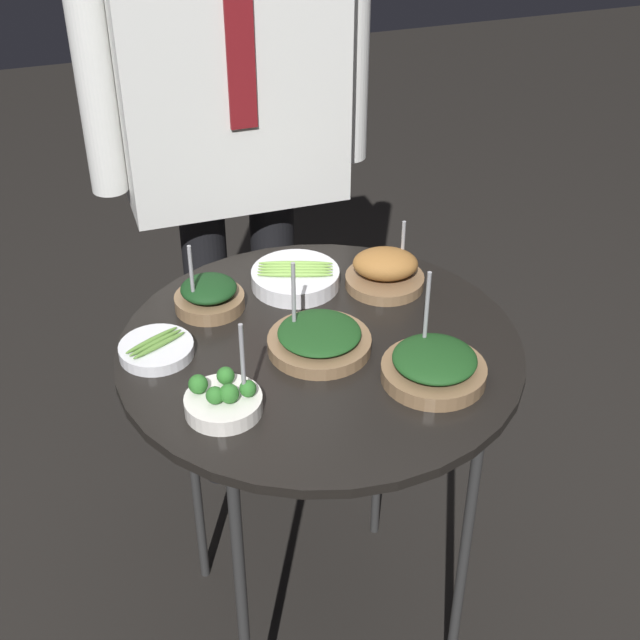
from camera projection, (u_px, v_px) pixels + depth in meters
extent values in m
plane|color=black|center=(320.00, 621.00, 1.94)|extent=(8.00, 8.00, 0.00)
cylinder|color=black|center=(320.00, 348.00, 1.52)|extent=(0.69, 0.69, 0.02)
cylinder|color=#2D2D2D|center=(464.00, 556.00, 1.62)|extent=(0.02, 0.02, 0.73)
cylinder|color=#2D2D2D|center=(243.00, 616.00, 1.51)|extent=(0.02, 0.02, 0.73)
cylinder|color=#2D2D2D|center=(380.00, 415.00, 1.95)|extent=(0.02, 0.02, 0.73)
cylinder|color=#2D2D2D|center=(193.00, 456.00, 1.84)|extent=(0.02, 0.02, 0.73)
cylinder|color=brown|center=(319.00, 344.00, 1.50)|extent=(0.18, 0.18, 0.02)
ellipsoid|color=#194219|center=(319.00, 333.00, 1.49)|extent=(0.14, 0.14, 0.02)
cylinder|color=#939399|center=(294.00, 303.00, 1.48)|extent=(0.01, 0.01, 0.15)
cylinder|color=silver|center=(224.00, 404.00, 1.36)|extent=(0.12, 0.12, 0.03)
sphere|color=#2D7028|center=(248.00, 389.00, 1.35)|extent=(0.03, 0.03, 0.03)
sphere|color=#2D7028|center=(226.00, 376.00, 1.38)|extent=(0.03, 0.03, 0.03)
sphere|color=#2D7028|center=(198.00, 384.00, 1.36)|extent=(0.03, 0.03, 0.03)
sphere|color=#2D7028|center=(215.00, 395.00, 1.34)|extent=(0.03, 0.03, 0.03)
sphere|color=#2D7028|center=(229.00, 394.00, 1.34)|extent=(0.03, 0.03, 0.03)
cylinder|color=#939399|center=(243.00, 368.00, 1.33)|extent=(0.01, 0.01, 0.16)
cylinder|color=brown|center=(210.00, 302.00, 1.60)|extent=(0.13, 0.13, 0.03)
ellipsoid|color=#143816|center=(209.00, 288.00, 1.59)|extent=(0.10, 0.10, 0.03)
cylinder|color=#939399|center=(192.00, 281.00, 1.55)|extent=(0.01, 0.01, 0.14)
cylinder|color=brown|center=(433.00, 372.00, 1.43)|extent=(0.17, 0.17, 0.03)
ellipsoid|color=#194219|center=(435.00, 359.00, 1.41)|extent=(0.14, 0.14, 0.03)
cylinder|color=#939399|center=(426.00, 318.00, 1.43)|extent=(0.01, 0.01, 0.17)
cylinder|color=brown|center=(385.00, 281.00, 1.67)|extent=(0.15, 0.15, 0.02)
ellipsoid|color=#93602D|center=(385.00, 264.00, 1.64)|extent=(0.15, 0.13, 0.05)
cylinder|color=#939399|center=(403.00, 250.00, 1.66)|extent=(0.01, 0.01, 0.12)
cylinder|color=silver|center=(295.00, 278.00, 1.66)|extent=(0.17, 0.17, 0.03)
ellipsoid|color=#7AA847|center=(296.00, 263.00, 1.67)|extent=(0.14, 0.05, 0.01)
ellipsoid|color=#7AA847|center=(295.00, 266.00, 1.66)|extent=(0.14, 0.05, 0.01)
ellipsoid|color=#7AA847|center=(295.00, 269.00, 1.65)|extent=(0.14, 0.05, 0.01)
ellipsoid|color=#7AA847|center=(295.00, 272.00, 1.64)|extent=(0.14, 0.05, 0.01)
ellipsoid|color=#7AA847|center=(295.00, 275.00, 1.63)|extent=(0.14, 0.05, 0.01)
cylinder|color=silver|center=(156.00, 350.00, 1.49)|extent=(0.13, 0.13, 0.02)
ellipsoid|color=#5B8938|center=(159.00, 345.00, 1.47)|extent=(0.10, 0.06, 0.01)
ellipsoid|color=#5B8938|center=(156.00, 343.00, 1.48)|extent=(0.10, 0.06, 0.01)
ellipsoid|color=#5B8938|center=(152.00, 340.00, 1.48)|extent=(0.10, 0.06, 0.01)
cylinder|color=black|center=(213.00, 349.00, 2.10)|extent=(0.10, 0.10, 0.79)
cylinder|color=black|center=(276.00, 337.00, 2.14)|extent=(0.10, 0.10, 0.79)
cube|color=silver|center=(227.00, 55.00, 1.73)|extent=(0.44, 0.21, 0.59)
cube|color=maroon|center=(240.00, 35.00, 1.60)|extent=(0.05, 0.01, 0.35)
cylinder|color=silver|center=(91.00, 57.00, 1.65)|extent=(0.07, 0.07, 0.54)
cylinder|color=silver|center=(352.00, 31.00, 1.78)|extent=(0.07, 0.07, 0.54)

